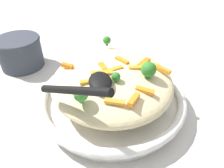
{
  "coord_description": "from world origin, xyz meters",
  "views": [
    {
      "loc": [
        -0.33,
        0.06,
        0.31
      ],
      "look_at": [
        0.0,
        0.0,
        0.06
      ],
      "focal_mm": 33.63,
      "sensor_mm": 36.0,
      "label": 1
    }
  ],
  "objects": [
    {
      "name": "ground_plane",
      "position": [
        0.0,
        0.0,
        0.0
      ],
      "size": [
        2.4,
        2.4,
        0.0
      ],
      "primitive_type": "plane",
      "color": "beige"
    },
    {
      "name": "serving_bowl",
      "position": [
        0.0,
        0.0,
        0.02
      ],
      "size": [
        0.3,
        0.3,
        0.04
      ],
      "color": "white",
      "rests_on": "ground_plane"
    },
    {
      "name": "carrot_piece_9",
      "position": [
        -0.09,
        -0.02,
        0.09
      ],
      "size": [
        0.03,
        0.03,
        0.01
      ],
      "primitive_type": "cube",
      "rotation": [
        0.0,
        0.0,
        2.44
      ],
      "color": "orange",
      "rests_on": "pasta_mound"
    },
    {
      "name": "carrot_piece_8",
      "position": [
        0.01,
        -0.07,
        0.09
      ],
      "size": [
        0.03,
        0.03,
        0.01
      ],
      "primitive_type": "cube",
      "rotation": [
        0.0,
        0.0,
        5.44
      ],
      "color": "orange",
      "rests_on": "pasta_mound"
    },
    {
      "name": "carrot_piece_11",
      "position": [
        -0.03,
        0.05,
        0.1
      ],
      "size": [
        0.01,
        0.03,
        0.01
      ],
      "primitive_type": "cube",
      "rotation": [
        0.0,
        0.0,
        4.72
      ],
      "color": "orange",
      "rests_on": "pasta_mound"
    },
    {
      "name": "carrot_piece_4",
      "position": [
        0.03,
        0.08,
        0.09
      ],
      "size": [
        0.02,
        0.03,
        0.01
      ],
      "primitive_type": "cube",
      "rotation": [
        0.0,
        0.0,
        0.98
      ],
      "color": "orange",
      "rests_on": "pasta_mound"
    },
    {
      "name": "broccoli_floret_0",
      "position": [
        -0.08,
        0.06,
        0.1
      ],
      "size": [
        0.02,
        0.02,
        0.03
      ],
      "color": "#377928",
      "rests_on": "pasta_mound"
    },
    {
      "name": "carrot_piece_0",
      "position": [
        -0.02,
        0.02,
        0.1
      ],
      "size": [
        0.01,
        0.04,
        0.01
      ],
      "primitive_type": "cube",
      "rotation": [
        0.0,
        0.0,
        1.46
      ],
      "color": "orange",
      "rests_on": "pasta_mound"
    },
    {
      "name": "carrot_piece_7",
      "position": [
        -0.07,
        -0.04,
        0.09
      ],
      "size": [
        0.03,
        0.03,
        0.01
      ],
      "primitive_type": "cube",
      "rotation": [
        0.0,
        0.0,
        4.1
      ],
      "color": "orange",
      "rests_on": "pasta_mound"
    },
    {
      "name": "broccoli_floret_1",
      "position": [
        -0.04,
        -0.0,
        0.1
      ],
      "size": [
        0.02,
        0.02,
        0.02
      ],
      "color": "#296820",
      "rests_on": "pasta_mound"
    },
    {
      "name": "pasta_mound",
      "position": [
        0.0,
        0.0,
        0.07
      ],
      "size": [
        0.25,
        0.24,
        0.06
      ],
      "primitive_type": "ellipsoid",
      "color": "beige",
      "rests_on": "serving_bowl"
    },
    {
      "name": "broccoli_floret_3",
      "position": [
        -0.03,
        -0.06,
        0.11
      ],
      "size": [
        0.03,
        0.03,
        0.03
      ],
      "color": "#296820",
      "rests_on": "pasta_mound"
    },
    {
      "name": "carrot_piece_2",
      "position": [
        -0.01,
        -0.0,
        0.1
      ],
      "size": [
        0.02,
        0.04,
        0.01
      ],
      "primitive_type": "cube",
      "rotation": [
        0.0,
        0.0,
        5.02
      ],
      "color": "orange",
      "rests_on": "pasta_mound"
    },
    {
      "name": "carrot_piece_1",
      "position": [
        -0.09,
        0.01,
        0.09
      ],
      "size": [
        0.02,
        0.03,
        0.01
      ],
      "primitive_type": "cube",
      "rotation": [
        0.0,
        0.0,
        4.35
      ],
      "color": "orange",
      "rests_on": "pasta_mound"
    },
    {
      "name": "carrot_piece_3",
      "position": [
        0.01,
        0.02,
        0.1
      ],
      "size": [
        0.03,
        0.02,
        0.01
      ],
      "primitive_type": "cube",
      "rotation": [
        0.0,
        0.0,
        0.25
      ],
      "color": "orange",
      "rests_on": "pasta_mound"
    },
    {
      "name": "companion_bowl",
      "position": [
        0.2,
        0.22,
        0.04
      ],
      "size": [
        0.12,
        0.12,
        0.08
      ],
      "color": "#333842",
      "rests_on": "ground_plane"
    },
    {
      "name": "carrot_piece_10",
      "position": [
        0.02,
        -0.02,
        0.1
      ],
      "size": [
        0.03,
        0.03,
        0.01
      ],
      "primitive_type": "cube",
      "rotation": [
        0.0,
        0.0,
        0.6
      ],
      "color": "orange",
      "rests_on": "pasta_mound"
    },
    {
      "name": "carrot_piece_5",
      "position": [
        -0.01,
        -0.05,
        0.1
      ],
      "size": [
        0.01,
        0.04,
        0.01
      ],
      "primitive_type": "cube",
      "rotation": [
        0.0,
        0.0,
        4.58
      ],
      "color": "orange",
      "rests_on": "pasta_mound"
    },
    {
      "name": "serving_spoon",
      "position": [
        -0.06,
        0.04,
        0.11
      ],
      "size": [
        0.13,
        0.12,
        0.06
      ],
      "color": "black",
      "rests_on": "pasta_mound"
    },
    {
      "name": "carrot_piece_6",
      "position": [
        -0.01,
        -0.09,
        0.09
      ],
      "size": [
        0.04,
        0.03,
        0.01
      ],
      "primitive_type": "cube",
      "rotation": [
        0.0,
        0.0,
        3.75
      ],
      "color": "orange",
      "rests_on": "pasta_mound"
    },
    {
      "name": "broccoli_floret_2",
      "position": [
        0.11,
        -0.01,
        0.1
      ],
      "size": [
        0.02,
        0.02,
        0.02
      ],
      "color": "#296820",
      "rests_on": "pasta_mound"
    }
  ]
}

